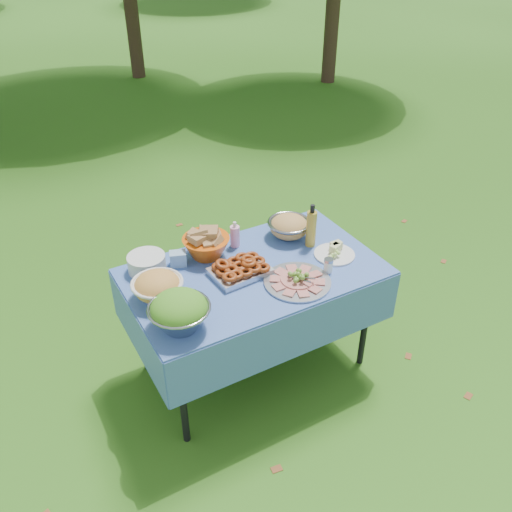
{
  "coord_description": "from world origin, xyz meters",
  "views": [
    {
      "loc": [
        -1.25,
        -2.23,
        2.58
      ],
      "look_at": [
        0.01,
        0.0,
        0.86
      ],
      "focal_mm": 38.0,
      "sensor_mm": 36.0,
      "label": 1
    }
  ],
  "objects": [
    {
      "name": "shaker",
      "position": [
        0.37,
        -0.22,
        0.8
      ],
      "size": [
        0.06,
        0.06,
        0.09
      ],
      "primitive_type": "cylinder",
      "rotation": [
        0.0,
        0.0,
        -0.03
      ],
      "color": "white",
      "rests_on": "picnic_table"
    },
    {
      "name": "oil_bottle",
      "position": [
        0.44,
        0.07,
        0.9
      ],
      "size": [
        0.07,
        0.07,
        0.28
      ],
      "primitive_type": "cylinder",
      "rotation": [
        0.0,
        0.0,
        -0.09
      ],
      "color": "#B5942F",
      "rests_on": "picnic_table"
    },
    {
      "name": "sanitizer_bottle",
      "position": [
        0.03,
        0.29,
        0.85
      ],
      "size": [
        0.07,
        0.07,
        0.17
      ],
      "primitive_type": "cylinder",
      "rotation": [
        0.0,
        0.0,
        -0.13
      ],
      "color": "#FFA5D2",
      "rests_on": "picnic_table"
    },
    {
      "name": "wipes_box",
      "position": [
        -0.36,
        0.27,
        0.8
      ],
      "size": [
        0.11,
        0.1,
        0.09
      ],
      "primitive_type": "cube",
      "rotation": [
        0.0,
        0.0,
        -0.34
      ],
      "color": "#86AACD",
      "rests_on": "picnic_table"
    },
    {
      "name": "ground",
      "position": [
        0.0,
        0.0,
        0.0
      ],
      "size": [
        80.0,
        80.0,
        0.0
      ],
      "primitive_type": "plane",
      "color": "#19390A",
      "rests_on": "ground"
    },
    {
      "name": "salad_bowl",
      "position": [
        -0.56,
        -0.24,
        0.86
      ],
      "size": [
        0.36,
        0.36,
        0.2
      ],
      "primitive_type": null,
      "rotation": [
        0.0,
        0.0,
        -0.17
      ],
      "color": "#94989C",
      "rests_on": "picnic_table"
    },
    {
      "name": "pasta_bowl_steel",
      "position": [
        0.38,
        0.22,
        0.83
      ],
      "size": [
        0.31,
        0.31,
        0.14
      ],
      "primitive_type": null,
      "rotation": [
        0.0,
        0.0,
        -0.17
      ],
      "color": "#94989C",
      "rests_on": "picnic_table"
    },
    {
      "name": "charcuterie_platter",
      "position": [
        0.15,
        -0.22,
        0.8
      ],
      "size": [
        0.46,
        0.46,
        0.09
      ],
      "primitive_type": "cylinder",
      "rotation": [
        0.0,
        0.0,
        -0.25
      ],
      "color": "#A5A6AC",
      "rests_on": "picnic_table"
    },
    {
      "name": "pasta_bowl_white",
      "position": [
        -0.57,
        0.04,
        0.84
      ],
      "size": [
        0.35,
        0.35,
        0.15
      ],
      "primitive_type": null,
      "rotation": [
        0.0,
        0.0,
        0.32
      ],
      "color": "silver",
      "rests_on": "picnic_table"
    },
    {
      "name": "fried_tray",
      "position": [
        -0.09,
        0.01,
        0.8
      ],
      "size": [
        0.34,
        0.25,
        0.08
      ],
      "primitive_type": "cube",
      "rotation": [
        0.0,
        0.0,
        0.07
      ],
      "color": "silver",
      "rests_on": "picnic_table"
    },
    {
      "name": "plate_stack",
      "position": [
        -0.54,
        0.31,
        0.81
      ],
      "size": [
        0.26,
        0.26,
        0.1
      ],
      "primitive_type": "cylinder",
      "rotation": [
        0.0,
        0.0,
        -0.21
      ],
      "color": "silver",
      "rests_on": "picnic_table"
    },
    {
      "name": "cheese_plate",
      "position": [
        0.5,
        -0.1,
        0.79
      ],
      "size": [
        0.33,
        0.33,
        0.07
      ],
      "primitive_type": "cylinder",
      "rotation": [
        0.0,
        0.0,
        -0.42
      ],
      "color": "silver",
      "rests_on": "picnic_table"
    },
    {
      "name": "picnic_table",
      "position": [
        0.0,
        0.0,
        0.38
      ],
      "size": [
        1.46,
        0.86,
        0.76
      ],
      "primitive_type": "cube",
      "color": "#78A7E7",
      "rests_on": "ground"
    },
    {
      "name": "bread_bowl",
      "position": [
        -0.17,
        0.28,
        0.86
      ],
      "size": [
        0.31,
        0.31,
        0.19
      ],
      "primitive_type": null,
      "rotation": [
        0.0,
        0.0,
        -0.08
      ],
      "color": "#D3520D",
      "rests_on": "picnic_table"
    }
  ]
}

